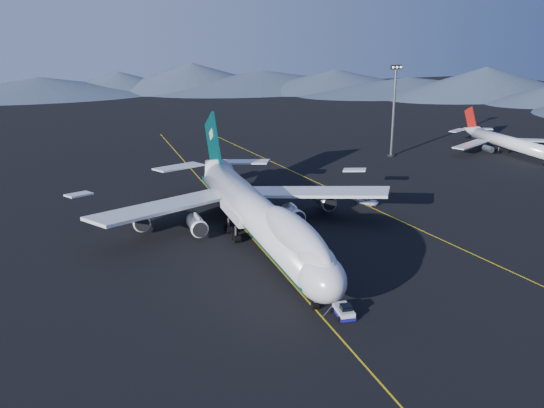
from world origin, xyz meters
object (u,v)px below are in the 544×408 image
object	(u,v)px
second_jet	(506,142)
service_van	(368,201)
boeing_747	(257,214)
pushback_tug	(344,312)
floodlight_mast	(394,111)

from	to	relation	value
second_jet	service_van	world-z (taller)	second_jet
second_jet	service_van	bearing A→B (deg)	-146.22
boeing_747	second_jet	world-z (taller)	boeing_747
pushback_tug	second_jet	distance (m)	117.31
boeing_747	second_jet	bearing A→B (deg)	27.00
boeing_747	pushback_tug	world-z (taller)	boeing_747
boeing_747	second_jet	size ratio (longest dim) A/B	1.79
service_van	boeing_747	bearing A→B (deg)	173.33
boeing_747	service_van	xyz separation A→B (m)	(30.00, 15.16, -5.14)
floodlight_mast	second_jet	bearing A→B (deg)	-13.37
service_van	second_jet	bearing A→B (deg)	-6.38
pushback_tug	second_jet	bearing A→B (deg)	46.86
boeing_747	floodlight_mast	world-z (taller)	floodlight_mast
service_van	floodlight_mast	distance (m)	50.35
pushback_tug	floodlight_mast	size ratio (longest dim) A/B	0.17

